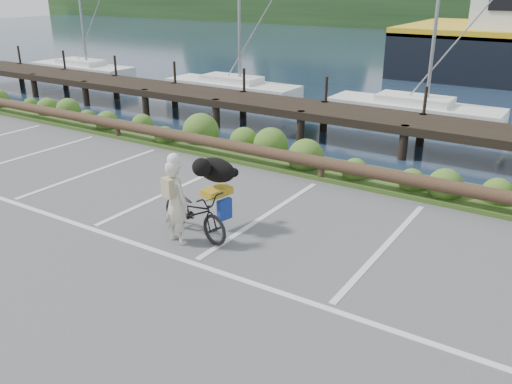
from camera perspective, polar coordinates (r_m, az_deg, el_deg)
ground at (r=9.82m, az=-5.27°, el=-6.52°), size 72.00×72.00×0.00m
vegetation_strip at (r=14.00m, az=8.11°, el=2.27°), size 34.00×1.60×0.10m
log_rail at (r=13.42m, az=6.83°, el=1.26°), size 32.00×0.30×0.60m
bicycle at (r=10.36m, az=-6.49°, el=-2.14°), size 1.89×1.00×0.94m
cyclist at (r=10.00m, az=-8.43°, el=-1.07°), size 0.65×0.50×1.60m
dog at (r=10.44m, az=-4.19°, el=2.32°), size 0.58×0.90×0.48m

